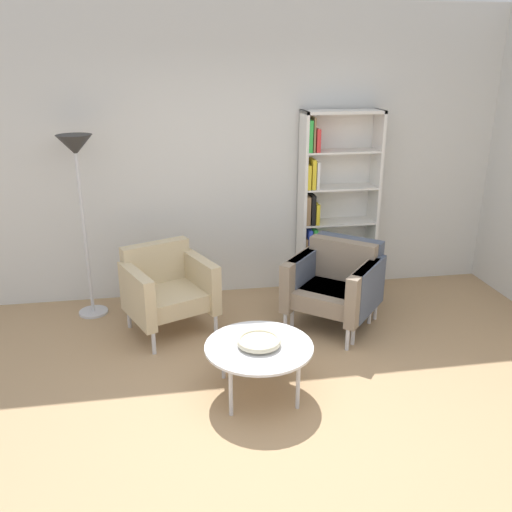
{
  "coord_description": "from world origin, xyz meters",
  "views": [
    {
      "loc": [
        -0.68,
        -3.01,
        2.37
      ],
      "look_at": [
        -0.03,
        0.84,
        0.95
      ],
      "focal_mm": 38.17,
      "sensor_mm": 36.0,
      "label": 1
    }
  ],
  "objects": [
    {
      "name": "armchair_corner_red",
      "position": [
        0.78,
        1.41,
        0.41
      ],
      "size": [
        0.95,
        0.94,
        0.78
      ],
      "rotation": [
        0.0,
        0.0,
        -0.69
      ],
      "color": "gray",
      "rests_on": "ground_plane"
    },
    {
      "name": "bookshelf_tall",
      "position": [
        0.99,
        2.25,
        0.93
      ],
      "size": [
        0.8,
        0.3,
        1.9
      ],
      "color": "silver",
      "rests_on": "ground_plane"
    },
    {
      "name": "armchair_spare_guest",
      "position": [
        0.87,
        1.49,
        0.41
      ],
      "size": [
        0.95,
        0.94,
        0.78
      ],
      "rotation": [
        0.0,
        0.0,
        -0.71
      ],
      "color": "#4C566B",
      "rests_on": "ground_plane"
    },
    {
      "name": "plaster_back_panel",
      "position": [
        0.0,
        2.46,
        1.45
      ],
      "size": [
        6.4,
        0.12,
        2.9
      ],
      "primitive_type": "cube",
      "color": "silver",
      "rests_on": "ground_plane"
    },
    {
      "name": "decorative_bowl",
      "position": [
        -0.08,
        0.44,
        0.43
      ],
      "size": [
        0.32,
        0.32,
        0.05
      ],
      "color": "beige",
      "rests_on": "coffee_table_low"
    },
    {
      "name": "ground_plane",
      "position": [
        0.0,
        0.0,
        0.0
      ],
      "size": [
        8.32,
        8.32,
        0.0
      ],
      "primitive_type": "plane",
      "color": "tan"
    },
    {
      "name": "floor_lamp_torchiere",
      "position": [
        -1.46,
        2.06,
        1.45
      ],
      "size": [
        0.32,
        0.32,
        1.74
      ],
      "color": "silver",
      "rests_on": "ground_plane"
    },
    {
      "name": "armchair_near_window",
      "position": [
        -0.72,
        1.6,
        0.41
      ],
      "size": [
        0.91,
        0.88,
        0.78
      ],
      "rotation": [
        0.0,
        0.0,
        0.41
      ],
      "color": "#C6B289",
      "rests_on": "ground_plane"
    },
    {
      "name": "coffee_table_low",
      "position": [
        -0.08,
        0.44,
        0.37
      ],
      "size": [
        0.8,
        0.8,
        0.4
      ],
      "color": "silver",
      "rests_on": "ground_plane"
    }
  ]
}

